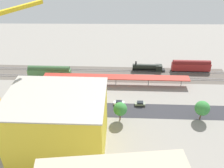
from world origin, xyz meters
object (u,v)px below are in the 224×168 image
(box_truck_0, at_px, (80,109))
(street_tree_1, at_px, (202,108))
(platform_canopy_near, at_px, (116,77))
(parked_car_3, at_px, (76,103))
(parked_car_1, at_px, (119,103))
(street_tree_2, at_px, (120,109))
(traffic_light, at_px, (27,93))
(passenger_coach, at_px, (191,65))
(construction_building, at_px, (58,123))
(parked_car_5, at_px, (36,102))
(parked_car_2, at_px, (98,104))
(street_tree_3, at_px, (57,106))
(freight_coach_far, at_px, (49,71))
(locomotive, at_px, (149,68))
(parked_car_4, at_px, (56,103))
(parked_car_0, at_px, (140,104))

(box_truck_0, xyz_separation_m, street_tree_1, (-44.81, 3.41, 3.26))
(platform_canopy_near, bearing_deg, parked_car_3, 44.52)
(parked_car_1, distance_m, street_tree_2, 10.45)
(parked_car_1, bearing_deg, parked_car_3, 1.42)
(street_tree_2, bearing_deg, traffic_light, -16.05)
(passenger_coach, xyz_separation_m, construction_building, (54.40, 49.58, 6.31))
(parked_car_5, height_order, box_truck_0, box_truck_0)
(parked_car_2, relative_size, parked_car_5, 1.05)
(parked_car_1, relative_size, street_tree_3, 0.59)
(parked_car_3, distance_m, street_tree_1, 47.78)
(passenger_coach, relative_size, parked_car_1, 4.36)
(passenger_coach, bearing_deg, construction_building, 42.34)
(platform_canopy_near, bearing_deg, passenger_coach, -161.22)
(parked_car_2, bearing_deg, street_tree_1, 168.52)
(platform_canopy_near, height_order, parked_car_3, platform_canopy_near)
(street_tree_3, bearing_deg, freight_coach_far, -71.67)
(locomotive, xyz_separation_m, construction_building, (33.89, 49.58, 7.66))
(platform_canopy_near, bearing_deg, traffic_light, 21.58)
(parked_car_4, relative_size, street_tree_1, 0.56)
(parked_car_0, height_order, traffic_light, traffic_light)
(parked_car_1, xyz_separation_m, street_tree_1, (-29.87, 8.41, 4.16))
(freight_coach_far, distance_m, box_truck_0, 31.23)
(construction_building, bearing_deg, freight_coach_far, -71.04)
(construction_building, bearing_deg, locomotive, -122.72)
(freight_coach_far, height_order, street_tree_3, street_tree_3)
(parked_car_1, bearing_deg, parked_car_5, -0.17)
(street_tree_1, distance_m, traffic_light, 67.23)
(platform_canopy_near, relative_size, passenger_coach, 3.48)
(locomotive, bearing_deg, traffic_light, 27.17)
(passenger_coach, relative_size, parked_car_2, 3.91)
(platform_canopy_near, height_order, box_truck_0, platform_canopy_near)
(street_tree_2, bearing_deg, parked_car_1, -88.31)
(passenger_coach, relative_size, street_tree_2, 2.45)
(street_tree_1, bearing_deg, street_tree_3, -0.21)
(traffic_light, bearing_deg, street_tree_3, 146.22)
(parked_car_2, xyz_separation_m, construction_building, (10.47, 21.33, 8.62))
(passenger_coach, relative_size, parked_car_5, 4.09)
(locomotive, distance_m, parked_car_4, 48.75)
(box_truck_0, bearing_deg, parked_car_1, -161.50)
(platform_canopy_near, relative_size, parked_car_0, 15.33)
(freight_coach_far, relative_size, parked_car_3, 4.30)
(construction_building, height_order, street_tree_1, construction_building)
(parked_car_2, relative_size, parked_car_4, 1.13)
(freight_coach_far, distance_m, parked_car_5, 20.96)
(street_tree_2, xyz_separation_m, street_tree_3, (22.96, -1.27, 0.11))
(platform_canopy_near, height_order, parked_car_4, platform_canopy_near)
(parked_car_2, xyz_separation_m, parked_car_4, (16.53, -0.34, -0.03))
(locomotive, bearing_deg, freight_coach_far, 8.11)
(locomotive, bearing_deg, parked_car_4, 34.94)
(parked_car_0, relative_size, parked_car_5, 0.93)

